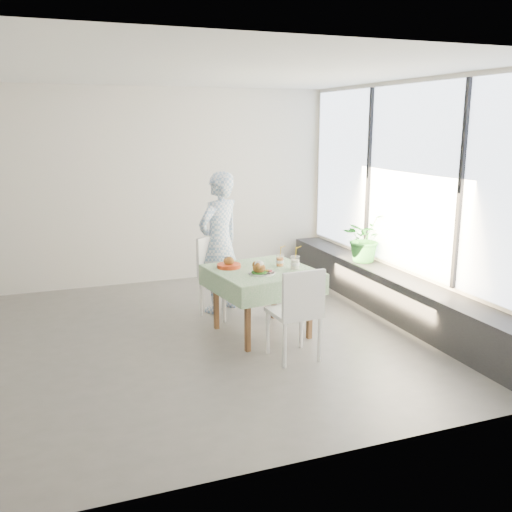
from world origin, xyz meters
name	(u,v)px	position (x,y,z in m)	size (l,w,h in m)	color
floor	(167,343)	(0.00, 0.00, 0.00)	(6.00, 6.00, 0.00)	#575552
ceiling	(157,69)	(0.00, 0.00, 2.80)	(6.00, 6.00, 0.00)	white
wall_back	(127,188)	(0.00, 2.50, 1.40)	(6.00, 0.02, 2.80)	silver
wall_front	(244,272)	(0.00, -2.50, 1.40)	(6.00, 0.02, 2.80)	silver
wall_right	(411,200)	(3.00, 0.00, 1.40)	(0.02, 5.00, 2.80)	silver
window_pane	(410,179)	(2.97, 0.00, 1.65)	(0.01, 4.80, 2.18)	#D1E0F9
window_ledge	(392,294)	(2.80, 0.00, 0.25)	(0.40, 4.80, 0.50)	black
cafe_table	(262,294)	(1.05, -0.09, 0.46)	(1.18, 1.18, 0.74)	brown
chair_far	(222,291)	(0.84, 0.69, 0.30)	(0.62, 0.62, 0.96)	white
chair_near	(294,331)	(1.11, -0.84, 0.29)	(0.47, 0.47, 0.94)	white
diner	(219,243)	(0.86, 0.87, 0.87)	(0.63, 0.42, 1.73)	#7FA3CB
main_dish	(260,270)	(0.96, -0.28, 0.79)	(0.29, 0.29, 0.15)	white
juice_cup_orange	(280,261)	(1.29, -0.03, 0.80)	(0.09, 0.09, 0.26)	white
juice_cup_lemonade	(295,263)	(1.39, -0.21, 0.81)	(0.10, 0.10, 0.29)	white
second_dish	(229,264)	(0.74, 0.10, 0.78)	(0.26, 0.26, 0.13)	red
potted_plant	(364,238)	(2.80, 0.71, 0.82)	(0.58, 0.50, 0.64)	#256F2E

